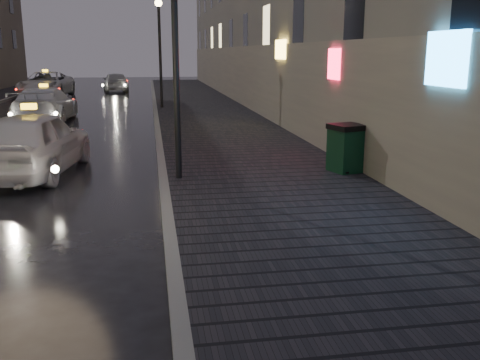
{
  "coord_description": "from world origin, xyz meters",
  "views": [
    {
      "loc": [
        1.28,
        -5.79,
        2.91
      ],
      "look_at": [
        2.69,
        2.67,
        0.85
      ],
      "focal_mm": 40.0,
      "sensor_mm": 36.0,
      "label": 1
    }
  ],
  "objects_px": {
    "taxi_mid": "(45,105)",
    "car_far": "(116,82)",
    "trash_bin": "(347,148)",
    "lamp_near": "(175,24)",
    "taxi_near": "(32,143)",
    "lamp_far": "(160,40)",
    "taxi_far": "(46,84)"
  },
  "relations": [
    {
      "from": "lamp_near",
      "to": "car_far",
      "type": "xyz_separation_m",
      "value": [
        -3.09,
        29.8,
        -2.76
      ]
    },
    {
      "from": "lamp_far",
      "to": "trash_bin",
      "type": "xyz_separation_m",
      "value": [
        3.95,
        -15.98,
        -2.77
      ]
    },
    {
      "from": "taxi_mid",
      "to": "taxi_near",
      "type": "bearing_deg",
      "value": 100.51
    },
    {
      "from": "lamp_far",
      "to": "car_far",
      "type": "height_order",
      "value": "lamp_far"
    },
    {
      "from": "taxi_mid",
      "to": "trash_bin",
      "type": "bearing_deg",
      "value": 128.54
    },
    {
      "from": "lamp_near",
      "to": "taxi_mid",
      "type": "distance_m",
      "value": 13.36
    },
    {
      "from": "lamp_near",
      "to": "car_far",
      "type": "relative_size",
      "value": 1.24
    },
    {
      "from": "lamp_far",
      "to": "taxi_far",
      "type": "bearing_deg",
      "value": 126.96
    },
    {
      "from": "taxi_near",
      "to": "taxi_mid",
      "type": "xyz_separation_m",
      "value": [
        -1.58,
        10.56,
        -0.06
      ]
    },
    {
      "from": "taxi_far",
      "to": "trash_bin",
      "type": "bearing_deg",
      "value": -62.55
    },
    {
      "from": "taxi_near",
      "to": "taxi_mid",
      "type": "distance_m",
      "value": 10.68
    },
    {
      "from": "taxi_mid",
      "to": "car_far",
      "type": "distance_m",
      "value": 17.81
    },
    {
      "from": "taxi_far",
      "to": "lamp_far",
      "type": "bearing_deg",
      "value": -49.29
    },
    {
      "from": "trash_bin",
      "to": "taxi_near",
      "type": "height_order",
      "value": "taxi_near"
    },
    {
      "from": "car_far",
      "to": "taxi_far",
      "type": "bearing_deg",
      "value": 36.4
    },
    {
      "from": "lamp_near",
      "to": "taxi_far",
      "type": "height_order",
      "value": "lamp_near"
    },
    {
      "from": "lamp_far",
      "to": "taxi_far",
      "type": "height_order",
      "value": "lamp_far"
    },
    {
      "from": "trash_bin",
      "to": "lamp_far",
      "type": "bearing_deg",
      "value": 87.41
    },
    {
      "from": "trash_bin",
      "to": "car_far",
      "type": "distance_m",
      "value": 30.59
    },
    {
      "from": "taxi_near",
      "to": "taxi_mid",
      "type": "bearing_deg",
      "value": -73.48
    },
    {
      "from": "lamp_near",
      "to": "trash_bin",
      "type": "height_order",
      "value": "lamp_near"
    },
    {
      "from": "taxi_near",
      "to": "trash_bin",
      "type": "bearing_deg",
      "value": 176.43
    },
    {
      "from": "taxi_mid",
      "to": "lamp_near",
      "type": "bearing_deg",
      "value": 114.44
    },
    {
      "from": "trash_bin",
      "to": "taxi_far",
      "type": "xyz_separation_m",
      "value": [
        -11.31,
        25.76,
        0.1
      ]
    },
    {
      "from": "lamp_near",
      "to": "car_far",
      "type": "distance_m",
      "value": 30.08
    },
    {
      "from": "lamp_far",
      "to": "lamp_near",
      "type": "bearing_deg",
      "value": -90.0
    },
    {
      "from": "trash_bin",
      "to": "taxi_near",
      "type": "bearing_deg",
      "value": 151.96
    },
    {
      "from": "trash_bin",
      "to": "taxi_far",
      "type": "height_order",
      "value": "taxi_far"
    },
    {
      "from": "lamp_near",
      "to": "car_far",
      "type": "height_order",
      "value": "lamp_near"
    },
    {
      "from": "lamp_far",
      "to": "trash_bin",
      "type": "distance_m",
      "value": 16.69
    },
    {
      "from": "taxi_near",
      "to": "taxi_mid",
      "type": "height_order",
      "value": "taxi_near"
    },
    {
      "from": "lamp_near",
      "to": "taxi_near",
      "type": "xyz_separation_m",
      "value": [
        -3.41,
        1.53,
        -2.7
      ]
    }
  ]
}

